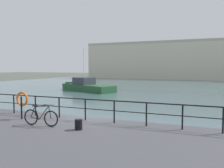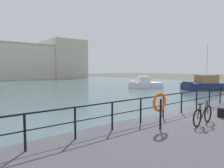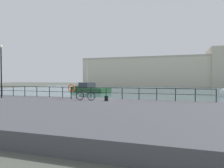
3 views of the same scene
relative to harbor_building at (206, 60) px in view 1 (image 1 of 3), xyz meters
name	(u,v)px [view 1 (image 1 of 3)]	position (x,y,z in m)	size (l,w,h in m)	color
ground_plane	(84,130)	(-5.21, -61.74, -5.41)	(240.00, 240.00, 0.00)	#4C5147
water_basin	(170,87)	(-5.21, -31.54, -5.40)	(80.00, 60.00, 0.01)	#476066
harbor_building	(206,60)	(0.00, 0.00, 0.00)	(57.77, 16.37, 13.22)	beige
moored_red_daysailer	(87,86)	(-15.20, -43.17, -4.73)	(9.37, 6.14, 6.06)	#23512D
quay_railing	(47,103)	(-7.03, -62.49, -3.94)	(23.34, 0.07, 1.08)	black
parked_bicycle	(41,117)	(-6.00, -64.26, -4.28)	(1.77, 0.19, 0.98)	black
mooring_bollard	(79,125)	(-4.08, -64.19, -4.45)	(0.32, 0.32, 0.44)	black
life_ring_stand	(22,100)	(-7.82, -63.46, -3.70)	(0.75, 0.16, 1.40)	black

